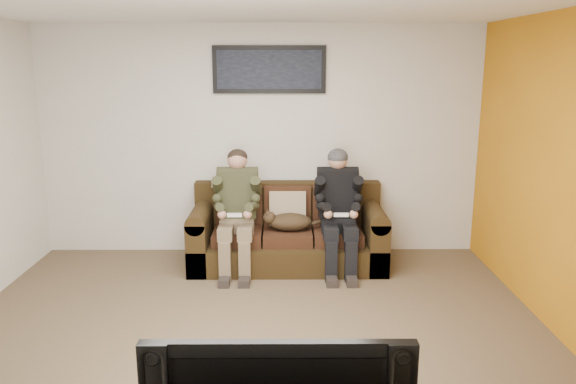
{
  "coord_description": "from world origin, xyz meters",
  "views": [
    {
      "loc": [
        0.27,
        -4.11,
        2.19
      ],
      "look_at": [
        0.31,
        1.2,
        0.95
      ],
      "focal_mm": 35.0,
      "sensor_mm": 36.0,
      "label": 1
    }
  ],
  "objects_px": {
    "sofa": "(288,234)",
    "person_left": "(237,204)",
    "framed_poster": "(269,70)",
    "cat": "(288,222)",
    "person_right": "(338,204)"
  },
  "relations": [
    {
      "from": "sofa",
      "to": "person_left",
      "type": "height_order",
      "value": "person_left"
    },
    {
      "from": "person_left",
      "to": "framed_poster",
      "type": "xyz_separation_m",
      "value": [
        0.34,
        0.57,
        1.39
      ]
    },
    {
      "from": "cat",
      "to": "person_right",
      "type": "bearing_deg",
      "value": -0.38
    },
    {
      "from": "sofa",
      "to": "person_right",
      "type": "bearing_deg",
      "value": -17.95
    },
    {
      "from": "sofa",
      "to": "person_right",
      "type": "xyz_separation_m",
      "value": [
        0.54,
        -0.17,
        0.39
      ]
    },
    {
      "from": "framed_poster",
      "to": "sofa",
      "type": "bearing_deg",
      "value": -62.92
    },
    {
      "from": "person_right",
      "to": "cat",
      "type": "height_order",
      "value": "person_right"
    },
    {
      "from": "person_right",
      "to": "cat",
      "type": "relative_size",
      "value": 1.95
    },
    {
      "from": "person_right",
      "to": "framed_poster",
      "type": "relative_size",
      "value": 1.03
    },
    {
      "from": "sofa",
      "to": "person_right",
      "type": "distance_m",
      "value": 0.69
    },
    {
      "from": "sofa",
      "to": "person_left",
      "type": "xyz_separation_m",
      "value": [
        -0.54,
        -0.17,
        0.39
      ]
    },
    {
      "from": "sofa",
      "to": "person_left",
      "type": "relative_size",
      "value": 1.64
    },
    {
      "from": "person_right",
      "to": "framed_poster",
      "type": "distance_m",
      "value": 1.67
    },
    {
      "from": "sofa",
      "to": "person_left",
      "type": "bearing_deg",
      "value": -162.01
    },
    {
      "from": "person_left",
      "to": "cat",
      "type": "distance_m",
      "value": 0.58
    }
  ]
}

